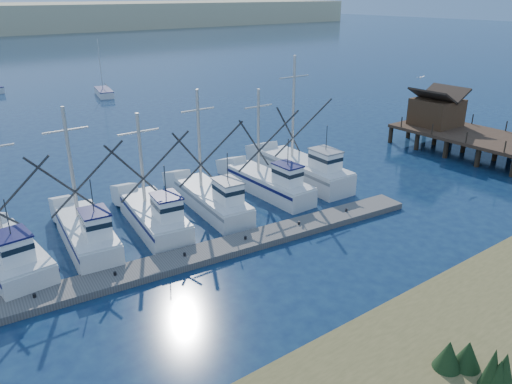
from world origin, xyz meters
The scene contains 6 objects.
ground centered at (0.00, 0.00, 0.00)m, with size 500.00×500.00×0.00m, color #0D1D3C.
floating_dock centered at (-9.37, 5.92, 0.20)m, with size 30.63×2.04×0.41m, color #5C5752.
timber_pier centered at (21.50, 8.46, 2.57)m, with size 7.00×20.00×8.00m.
trawler_fleet centered at (-9.17, 11.08, 0.96)m, with size 29.93×9.31×9.86m.
sailboat_near centered at (4.19, 56.59, 0.49)m, with size 3.08×6.22×8.10m.
flying_gull centered at (16.22, 10.60, 7.37)m, with size 1.09×0.20×0.20m.
Camera 1 is at (-22.02, -16.44, 14.38)m, focal length 35.00 mm.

